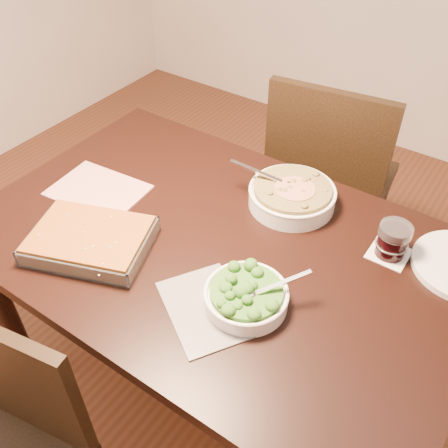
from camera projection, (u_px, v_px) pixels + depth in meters
name	position (u px, v px, depth m)	size (l,w,h in m)	color
ground	(218.00, 383.00, 1.90)	(4.00, 4.00, 0.00)	#4B2615
table	(217.00, 265.00, 1.47)	(1.40, 0.90, 0.75)	black
magazine_a	(98.00, 190.00, 1.58)	(0.29, 0.21, 0.01)	#BB353D
magazine_b	(206.00, 308.00, 1.22)	(0.25, 0.18, 0.00)	#26252C
coaster	(389.00, 254.00, 1.37)	(0.10, 0.10, 0.00)	white
stew_bowl	(292.00, 195.00, 1.51)	(0.29, 0.26, 0.10)	white
broccoli_bowl	(246.00, 296.00, 1.22)	(0.21, 0.21, 0.08)	white
baking_dish	(90.00, 240.00, 1.37)	(0.38, 0.33, 0.06)	silver
wine_tumbler	(393.00, 240.00, 1.33)	(0.09, 0.09, 0.10)	black
chair_near	(6.00, 447.00, 1.26)	(0.45, 0.45, 0.83)	black
chair_far	(329.00, 177.00, 1.99)	(0.51, 0.51, 0.97)	black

